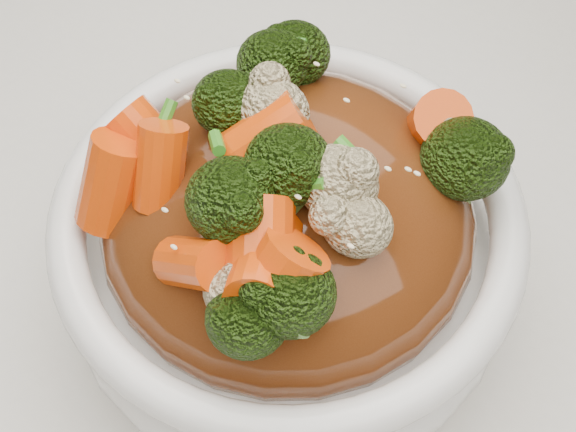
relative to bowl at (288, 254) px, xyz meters
The scene contains 8 objects.
tablecloth 0.07m from the bowl, 124.55° to the left, with size 1.20×0.80×0.04m, color silver.
bowl is the anchor object (origin of this frame).
sauce_base 0.03m from the bowl, 135.00° to the left, with size 0.18×0.18×0.10m, color #50250D.
carrots 0.10m from the bowl, 135.00° to the left, with size 0.18×0.18×0.05m, color #DE4507, non-canonical shape.
broccoli 0.10m from the bowl, 135.00° to the left, with size 0.18×0.18×0.05m, color black, non-canonical shape.
cauliflower 0.09m from the bowl, 135.00° to the left, with size 0.18×0.18×0.04m, color #C3B385, non-canonical shape.
scallions 0.10m from the bowl, 135.00° to the left, with size 0.14×0.14×0.02m, color #337F1D, non-canonical shape.
sesame_seeds 0.10m from the bowl, 135.00° to the left, with size 0.16×0.16×0.01m, color beige, non-canonical shape.
Camera 1 is at (0.14, -0.19, 1.15)m, focal length 50.00 mm.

